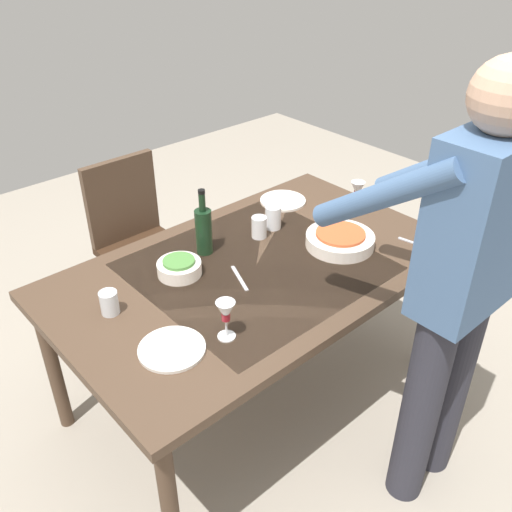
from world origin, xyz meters
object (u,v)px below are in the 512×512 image
Objects in this scene: serving_bowl_pasta at (340,239)px; side_bowl_salad at (179,267)px; dining_table at (256,279)px; wine_glass_right at (226,313)px; wine_glass_left at (357,191)px; water_cup_near_left at (273,217)px; water_cup_near_right at (109,303)px; dinner_plate_near at (283,201)px; dinner_plate_far at (172,349)px; wine_bottle at (204,230)px; chair_near at (135,234)px; water_cup_far_left at (259,227)px; person_server at (458,282)px.

serving_bowl_pasta and side_bowl_salad have the same top height.
wine_glass_right is at bearing 35.27° from dining_table.
water_cup_near_left is (0.42, -0.14, -0.05)m from wine_glass_left.
water_cup_near_right reaches higher than dinner_plate_near.
dining_table is 0.63m from water_cup_near_right.
water_cup_near_right is at bearing 6.47° from side_bowl_salad.
dinner_plate_far is (-0.05, 0.32, -0.04)m from water_cup_near_right.
wine_bottle is 0.60m from serving_bowl_pasta.
dining_table is 0.90m from chair_near.
water_cup_far_left is at bearing 28.82° from dinner_plate_near.
wine_bottle is at bearing -6.52° from water_cup_near_left.
wine_glass_right is at bearing 34.98° from water_cup_near_left.
wine_glass_right is at bearing 38.60° from water_cup_far_left.
person_server is 9.38× the size of side_bowl_salad.
water_cup_near_right is at bearing 3.27° from water_cup_far_left.
water_cup_near_left is 0.11m from water_cup_far_left.
wine_glass_left reaches higher than dinner_plate_far.
wine_bottle is 1.96× the size of wine_glass_right.
wine_glass_right reaches higher than water_cup_near_right.
wine_bottle is 0.81m from wine_glass_left.
water_cup_near_right reaches higher than dining_table.
wine_glass_left reaches higher than side_bowl_salad.
wine_glass_right is (0.37, 0.26, 0.17)m from dining_table.
serving_bowl_pasta is at bearing 125.55° from water_cup_far_left.
wine_glass_left is at bearing 166.66° from water_cup_far_left.
chair_near is at bearing -114.38° from dinner_plate_far.
person_server is 17.03× the size of water_cup_far_left.
person_server reaches higher than serving_bowl_pasta.
dinner_plate_near is at bearing -152.65° from dinner_plate_far.
water_cup_near_left is 0.33m from serving_bowl_pasta.
wine_glass_left is at bearing 166.72° from wine_bottle.
wine_bottle reaches higher than side_bowl_salad.
water_cup_far_left is (0.53, -0.12, -0.05)m from wine_glass_left.
water_cup_near_left is at bearing -71.25° from serving_bowl_pasta.
water_cup_far_left is 0.81m from dinner_plate_far.
wine_bottle is 1.29× the size of dinner_plate_far.
wine_glass_right is (1.07, 0.31, 0.00)m from wine_glass_left.
wine_glass_left is at bearing 124.02° from dinner_plate_near.
person_server is 0.77m from wine_glass_right.
wine_glass_right reaches higher than dinner_plate_far.
wine_glass_left and wine_glass_right have the same top height.
serving_bowl_pasta is (-0.21, 0.30, -0.02)m from water_cup_far_left.
serving_bowl_pasta is at bearing 165.75° from water_cup_near_right.
person_server reaches higher than water_cup_near_left.
wine_bottle is at bearing -13.28° from wine_glass_left.
wine_glass_right is at bearing 10.48° from serving_bowl_pasta.
wine_glass_right is at bearing 60.20° from wine_bottle.
chair_near is 8.38× the size of water_cup_near_left.
dinner_plate_far is (0.83, 0.38, -0.05)m from water_cup_near_left.
person_server reaches higher than chair_near.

